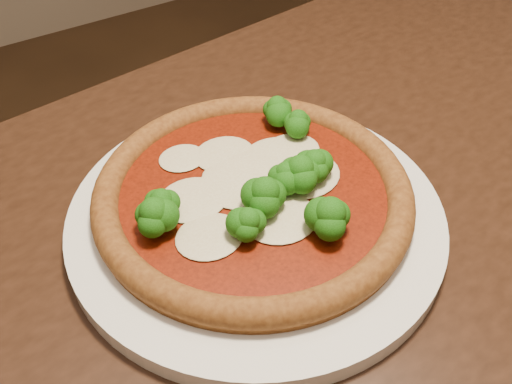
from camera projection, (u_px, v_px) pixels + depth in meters
dining_table at (327, 288)px, 0.62m from camera, size 1.27×0.86×0.75m
plate at (256, 216)px, 0.54m from camera, size 0.35×0.35×0.02m
pizza at (255, 191)px, 0.53m from camera, size 0.30×0.30×0.06m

